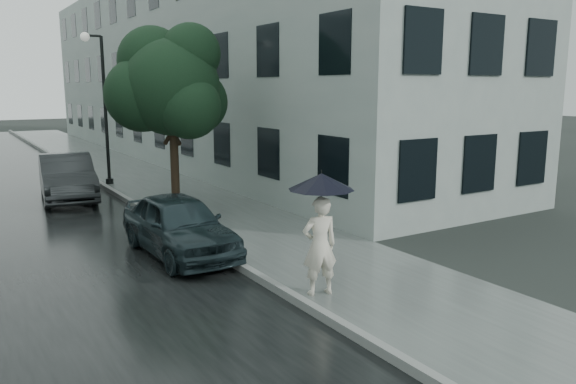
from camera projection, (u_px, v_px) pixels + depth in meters
ground at (345, 275)px, 10.80m from camera, size 120.00×120.00×0.00m
sidewalk at (154, 184)px, 20.95m from camera, size 3.50×60.00×0.01m
kerb_near at (104, 186)px, 19.99m from camera, size 0.15×60.00×0.15m
building_near at (201, 68)px, 29.09m from camera, size 7.02×36.00×9.00m
pedestrian at (320, 246)px, 9.63m from camera, size 0.70×0.53×1.74m
umbrella at (321, 182)px, 9.43m from camera, size 1.31×1.31×1.25m
street_tree at (170, 86)px, 16.10m from camera, size 3.62×3.28×5.36m
lamp_post at (101, 100)px, 20.30m from camera, size 0.85×0.32×5.45m
car_near at (179, 225)px, 12.00m from camera, size 1.63×3.86×1.30m
car_far at (67, 177)px, 17.93m from camera, size 1.99×4.51×1.44m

